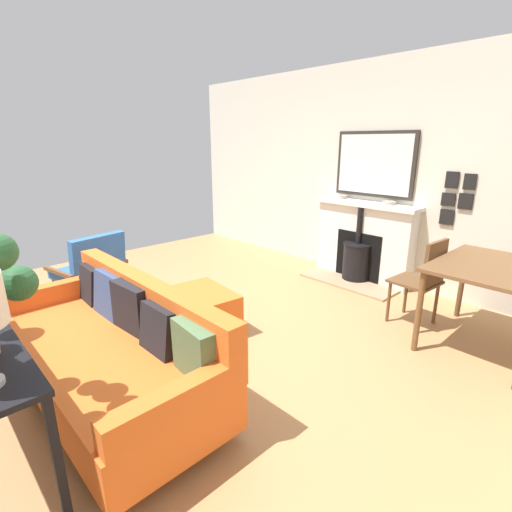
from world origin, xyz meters
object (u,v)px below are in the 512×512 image
Objects in this scene: fireplace at (362,246)px; dining_table at (494,276)px; mantel_bowl_near at (342,197)px; armchair_accent at (92,266)px; sofa at (112,347)px; dining_chair_near_fireplace at (424,276)px; ottoman at (194,309)px; mantel_bowl_far at (389,203)px.

fireplace is 1.27× the size of dining_table.
armchair_accent is at bearing -22.14° from mantel_bowl_near.
sofa reaches higher than dining_table.
sofa is at bearing -22.44° from dining_chair_near_fireplace.
fireplace reaches higher than dining_chair_near_fireplace.
ottoman is (2.46, 0.11, -0.80)m from mantel_bowl_near.
dining_chair_near_fireplace is at bearing 128.33° from armchair_accent.
armchair_accent is 0.93× the size of dining_chair_near_fireplace.
mantel_bowl_far is at bearing -133.18° from dining_chair_near_fireplace.
mantel_bowl_near reaches higher than sofa.
ottoman is (-0.92, -0.32, -0.10)m from sofa.
fireplace is at bearing -123.46° from dining_chair_near_fireplace.
mantel_bowl_far reaches higher than fireplace.
mantel_bowl_far is at bearing 147.50° from armchair_accent.
mantel_bowl_far is 0.18× the size of dining_chair_near_fireplace.
sofa is (3.34, 0.06, -0.11)m from fireplace.
armchair_accent is (-0.48, -1.60, 0.11)m from sofa.
ottoman is at bearing -160.75° from sofa.
ottoman is (2.43, -0.26, -0.21)m from fireplace.
mantel_bowl_near is at bearing -117.50° from dining_chair_near_fireplace.
mantel_bowl_near is at bearing -95.33° from fireplace.
mantel_bowl_near is 0.06× the size of sofa.
dining_table reaches higher than ottoman.
mantel_bowl_far is at bearing 96.63° from fireplace.
dining_chair_near_fireplace reaches higher than dining_table.
dining_table is at bearing 147.81° from sofa.
fireplace is 0.66m from mantel_bowl_far.
ottoman is at bearing -39.64° from dining_chair_near_fireplace.
mantel_bowl_far is 0.08× the size of sofa.
mantel_bowl_far is 0.20× the size of armchair_accent.
mantel_bowl_far is 1.26m from dining_chair_near_fireplace.
mantel_bowl_far is 3.46m from sofa.
fireplace reaches higher than armchair_accent.
dining_table is (-2.60, 1.64, 0.32)m from sofa.
mantel_bowl_far reaches higher than ottoman.
mantel_bowl_far is (-0.00, 0.67, -0.00)m from mantel_bowl_near.
mantel_bowl_far is at bearing 90.00° from mantel_bowl_near.
fireplace is 1.35m from dining_chair_near_fireplace.
ottoman is 1.37m from armchair_accent.
mantel_bowl_near reaches higher than armchair_accent.
mantel_bowl_far is 0.15× the size of dining_table.
armchair_accent is 0.76× the size of dining_table.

